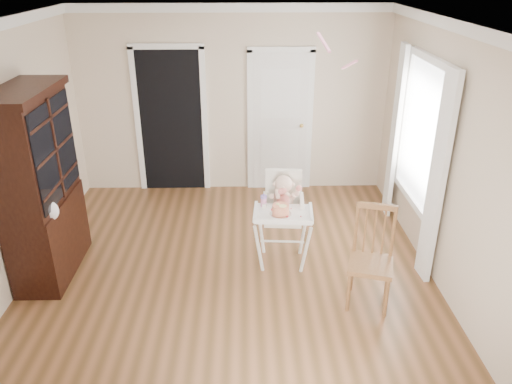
{
  "coord_description": "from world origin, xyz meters",
  "views": [
    {
      "loc": [
        0.18,
        -4.63,
        3.19
      ],
      "look_at": [
        0.29,
        0.23,
        0.95
      ],
      "focal_mm": 35.0,
      "sensor_mm": 36.0,
      "label": 1
    }
  ],
  "objects_px": {
    "cake": "(281,210)",
    "dining_chair": "(371,260)",
    "high_chair": "(283,209)",
    "sippy_cup": "(264,201)",
    "china_cabinet": "(40,186)"
  },
  "relations": [
    {
      "from": "high_chair",
      "to": "china_cabinet",
      "type": "height_order",
      "value": "china_cabinet"
    },
    {
      "from": "sippy_cup",
      "to": "dining_chair",
      "type": "height_order",
      "value": "dining_chair"
    },
    {
      "from": "dining_chair",
      "to": "china_cabinet",
      "type": "bearing_deg",
      "value": -174.36
    },
    {
      "from": "high_chair",
      "to": "cake",
      "type": "xyz_separation_m",
      "value": [
        -0.05,
        -0.28,
        0.14
      ]
    },
    {
      "from": "cake",
      "to": "dining_chair",
      "type": "relative_size",
      "value": 0.22
    },
    {
      "from": "china_cabinet",
      "to": "dining_chair",
      "type": "height_order",
      "value": "china_cabinet"
    },
    {
      "from": "cake",
      "to": "china_cabinet",
      "type": "height_order",
      "value": "china_cabinet"
    },
    {
      "from": "dining_chair",
      "to": "high_chair",
      "type": "bearing_deg",
      "value": 154.16
    },
    {
      "from": "cake",
      "to": "dining_chair",
      "type": "distance_m",
      "value": 1.05
    },
    {
      "from": "dining_chair",
      "to": "cake",
      "type": "bearing_deg",
      "value": 168.16
    },
    {
      "from": "cake",
      "to": "sippy_cup",
      "type": "height_order",
      "value": "sippy_cup"
    },
    {
      "from": "high_chair",
      "to": "sippy_cup",
      "type": "distance_m",
      "value": 0.29
    },
    {
      "from": "china_cabinet",
      "to": "cake",
      "type": "bearing_deg",
      "value": -4.12
    },
    {
      "from": "high_chair",
      "to": "dining_chair",
      "type": "height_order",
      "value": "high_chair"
    },
    {
      "from": "cake",
      "to": "sippy_cup",
      "type": "distance_m",
      "value": 0.26
    }
  ]
}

